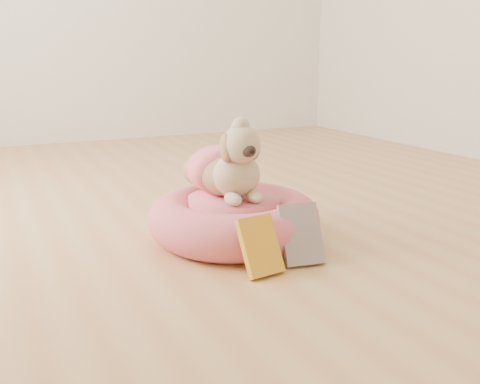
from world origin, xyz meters
name	(u,v)px	position (x,y,z in m)	size (l,w,h in m)	color
floor	(221,211)	(0.00, 0.00, 0.00)	(4.50, 4.50, 0.00)	tan
pet_bed	(234,219)	(-0.10, -0.35, 0.08)	(0.63, 0.63, 0.16)	#D2526C
dog	(227,155)	(-0.11, -0.32, 0.31)	(0.29, 0.41, 0.30)	brown
book_yellow	(260,246)	(-0.16, -0.68, 0.09)	(0.12, 0.02, 0.19)	yellow
book_white	(301,234)	(0.00, -0.65, 0.09)	(0.13, 0.02, 0.21)	white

